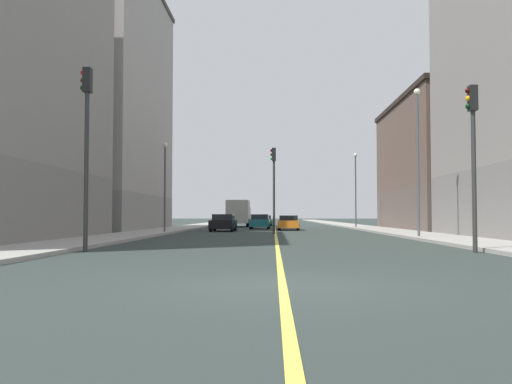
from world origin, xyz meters
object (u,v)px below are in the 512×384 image
Objects in this scene: car_black at (223,223)px; box_truck at (239,213)px; street_lamp_left_near at (418,148)px; car_teal at (260,222)px; traffic_light_left_near at (473,144)px; traffic_light_right_near at (86,134)px; building_right_midblock at (100,105)px; street_lamp_right_near at (165,177)px; car_orange at (289,223)px; traffic_light_median_far at (274,178)px; car_green at (265,221)px; street_lamp_left_far at (356,182)px; building_left_mid at (451,165)px.

box_truck reaches higher than car_black.
street_lamp_left_near is 1.95× the size of car_teal.
traffic_light_left_near is 0.89× the size of traffic_light_right_near.
traffic_light_left_near is 1.40× the size of car_teal.
car_teal is at bearing 20.30° from building_right_midblock.
building_right_midblock is at bearing 128.70° from traffic_light_left_near.
street_lamp_right_near is 15.53m from car_teal.
traffic_light_left_near is 1.41× the size of car_orange.
traffic_light_median_far is 1.32× the size of car_green.
building_right_midblock is 26.84m from car_green.
traffic_light_median_far is 0.75× the size of box_truck.
traffic_light_median_far reaches higher than car_black.
box_truck is at bearing 111.10° from street_lamp_left_near.
car_black is at bearing 113.81° from traffic_light_left_near.
car_orange is 19.66m from car_green.
car_green is 0.57× the size of box_truck.
traffic_light_left_near is 0.82× the size of street_lamp_left_far.
traffic_light_right_near is 1.04× the size of street_lamp_right_near.
building_left_mid reaches higher than car_black.
traffic_light_left_near is at bearing -69.41° from traffic_light_median_far.
car_green is (-16.62, 19.28, -5.10)m from building_left_mid.
traffic_light_right_near is 0.81× the size of street_lamp_left_near.
car_green is at bearing 123.16° from street_lamp_left_far.
street_lamp_left_far reaches higher than box_truck.
building_right_midblock is 3.66× the size of traffic_light_median_far.
box_truck is (0.21, 16.88, 0.90)m from car_black.
building_right_midblock is at bearing 149.03° from traffic_light_median_far.
car_black is at bearing -148.09° from car_orange.
traffic_light_right_near is 48.55m from car_green.
building_right_midblock reaches higher than street_lamp_left_near.
building_left_mid is 15.11m from car_orange.
car_green is at bearing 55.02° from building_right_midblock.
building_left_mid is 23.90m from box_truck.
traffic_light_left_near reaches higher than car_teal.
car_teal is (-16.83, 4.18, -5.04)m from building_left_mid.
building_right_midblock reaches higher than building_left_mid.
street_lamp_left_far reaches higher than car_black.
car_green is (0.21, 15.11, -0.06)m from car_teal.
street_lamp_left_far is at bearing 7.15° from car_teal.
traffic_light_left_near is at bearing -95.20° from street_lamp_left_near.
street_lamp_right_near is 1.51× the size of car_black.
box_truck is at bearing 89.29° from car_black.
street_lamp_right_near is (-7.76, 0.63, 0.18)m from traffic_light_median_far.
box_truck reaches higher than car_orange.
car_black is at bearing 83.97° from traffic_light_right_near.
street_lamp_right_near is 29.77m from car_green.
traffic_light_left_near is 0.98× the size of traffic_light_median_far.
car_teal is 0.93× the size of car_green.
car_teal is (-9.32, -1.17, -3.84)m from street_lamp_left_far.
street_lamp_left_near reaches higher than street_lamp_left_far.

